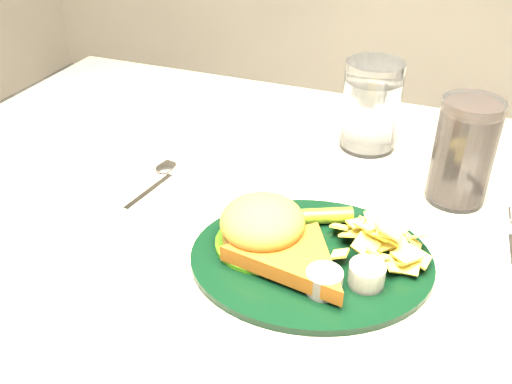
% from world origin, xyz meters
% --- Properties ---
extents(dinner_plate, '(0.33, 0.30, 0.06)m').
position_xyz_m(dinner_plate, '(0.05, -0.09, 0.78)').
color(dinner_plate, black).
rests_on(dinner_plate, table).
extents(water_glass, '(0.11, 0.11, 0.14)m').
position_xyz_m(water_glass, '(0.05, 0.21, 0.82)').
color(water_glass, silver).
rests_on(water_glass, table).
extents(cola_glass, '(0.10, 0.10, 0.14)m').
position_xyz_m(cola_glass, '(0.19, 0.11, 0.82)').
color(cola_glass, black).
rests_on(cola_glass, table).
extents(spoon, '(0.05, 0.14, 0.01)m').
position_xyz_m(spoon, '(-0.20, -0.03, 0.75)').
color(spoon, silver).
rests_on(spoon, table).
extents(ramekin, '(0.05, 0.05, 0.03)m').
position_xyz_m(ramekin, '(-0.28, 0.10, 0.76)').
color(ramekin, silver).
rests_on(ramekin, table).
extents(wrapped_straw, '(0.21, 0.16, 0.01)m').
position_xyz_m(wrapped_straw, '(-0.12, 0.10, 0.75)').
color(wrapped_straw, white).
rests_on(wrapped_straw, table).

